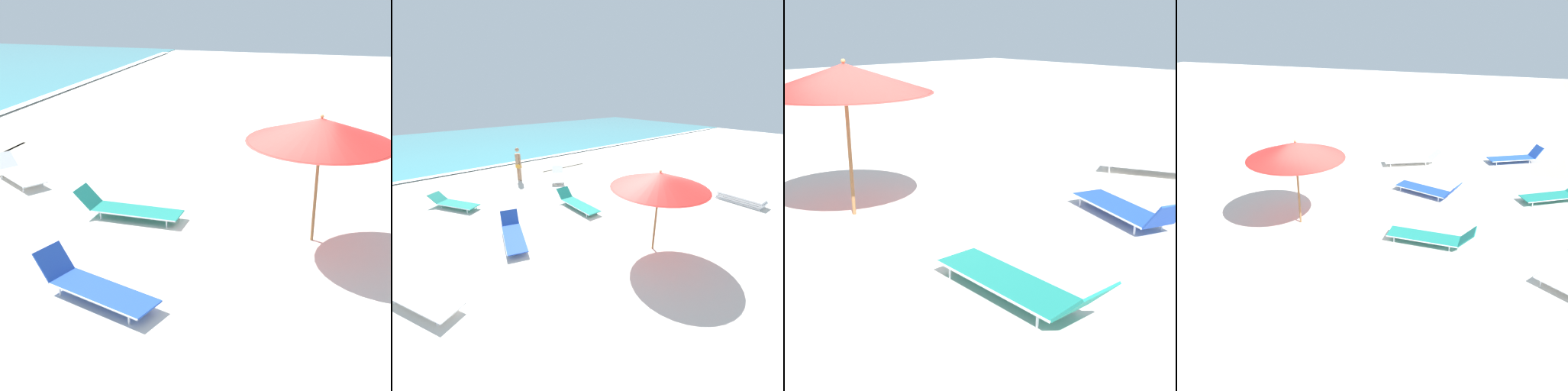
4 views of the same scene
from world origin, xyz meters
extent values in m
cube|color=silver|center=(0.00, 0.00, -0.08)|extent=(60.00, 60.00, 0.16)
cylinder|color=olive|center=(0.32, -0.95, 1.10)|extent=(0.06, 0.06, 2.20)
cone|color=red|center=(0.32, -0.95, 2.20)|extent=(2.73, 2.73, 0.45)
cylinder|color=#A4221E|center=(0.32, -0.95, 1.98)|extent=(2.65, 2.65, 0.01)
sphere|color=olive|center=(0.32, -0.95, 2.45)|extent=(0.07, 0.07, 0.07)
cube|color=white|center=(-5.46, 0.84, 0.17)|extent=(1.31, 1.88, 0.03)
cylinder|color=silver|center=(-5.73, 0.71, 0.17)|extent=(0.80, 1.63, 0.03)
cylinder|color=silver|center=(-5.19, 0.97, 0.17)|extent=(0.80, 1.63, 0.03)
cylinder|color=silver|center=(-5.39, 0.10, 0.08)|extent=(0.03, 0.03, 0.16)
cylinder|color=silver|center=(-4.93, 0.32, 0.08)|extent=(0.03, 0.03, 0.16)
cube|color=#1E8475|center=(0.38, 2.69, 0.17)|extent=(0.64, 1.91, 0.03)
cylinder|color=silver|center=(0.08, 2.70, 0.17)|extent=(0.07, 1.90, 0.03)
cylinder|color=silver|center=(0.68, 2.68, 0.17)|extent=(0.07, 1.90, 0.03)
cube|color=#1E8475|center=(0.40, 3.83, 0.37)|extent=(0.58, 0.42, 0.41)
cylinder|color=silver|center=(0.11, 1.96, 0.08)|extent=(0.03, 0.03, 0.16)
cylinder|color=silver|center=(0.62, 1.94, 0.08)|extent=(0.03, 0.03, 0.16)
cylinder|color=silver|center=(0.14, 3.44, 0.08)|extent=(0.03, 0.03, 0.16)
cylinder|color=silver|center=(0.65, 3.42, 0.08)|extent=(0.03, 0.03, 0.16)
cube|color=blue|center=(-2.79, 2.03, 0.17)|extent=(1.14, 1.93, 0.03)
cylinder|color=silver|center=(-3.08, 2.12, 0.17)|extent=(0.60, 1.76, 0.03)
cylinder|color=silver|center=(-2.51, 1.93, 0.17)|extent=(0.60, 1.76, 0.03)
cube|color=blue|center=(-2.46, 3.06, 0.39)|extent=(0.66, 0.52, 0.45)
cylinder|color=silver|center=(-3.26, 1.43, 0.08)|extent=(0.03, 0.03, 0.16)
cylinder|color=silver|center=(-2.77, 1.27, 0.08)|extent=(0.03, 0.03, 0.16)
cylinder|color=silver|center=(-2.81, 2.79, 0.08)|extent=(0.03, 0.03, 0.16)
cylinder|color=silver|center=(-2.33, 2.63, 0.08)|extent=(0.03, 0.03, 0.16)
camera|label=1|loc=(-9.50, -1.31, 4.69)|focal=50.00mm
camera|label=2|loc=(-5.56, -4.93, 4.47)|focal=24.00mm
camera|label=3|loc=(4.37, 6.73, 3.00)|focal=50.00mm
camera|label=4|loc=(10.46, 4.47, 5.87)|focal=40.00mm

